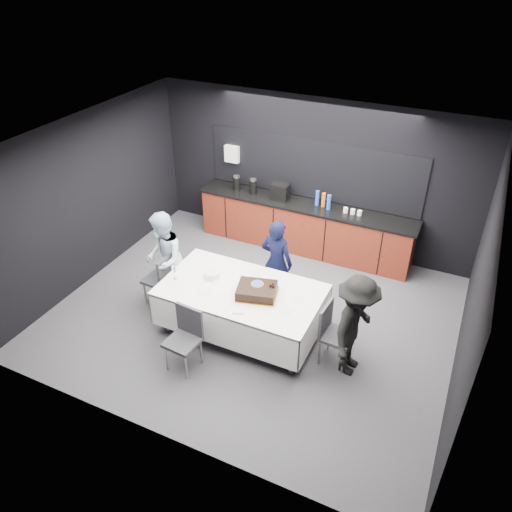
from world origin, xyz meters
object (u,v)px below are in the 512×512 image
(party_table, at_px, (241,297))
(champagne_flute, at_px, (174,270))
(person_center, at_px, (277,262))
(person_right, at_px, (355,326))
(cake_assembly, at_px, (257,291))
(chair_near, at_px, (186,334))
(plate_stack, at_px, (212,274))
(chair_left, at_px, (162,276))
(person_left, at_px, (164,259))
(chair_right, at_px, (332,330))

(party_table, distance_m, champagne_flute, 1.06)
(champagne_flute, relative_size, person_center, 0.15)
(person_right, bearing_deg, champagne_flute, 97.83)
(cake_assembly, distance_m, chair_near, 1.15)
(plate_stack, distance_m, chair_near, 1.07)
(chair_near, relative_size, person_right, 0.61)
(chair_left, bearing_deg, plate_stack, 1.83)
(party_table, relative_size, chair_near, 2.51)
(champagne_flute, xyz_separation_m, person_left, (-0.46, 0.39, -0.16))
(party_table, height_order, person_right, person_right)
(cake_assembly, bearing_deg, chair_left, 177.33)
(chair_right, height_order, person_right, person_right)
(chair_near, bearing_deg, person_left, 133.96)
(person_left, distance_m, person_right, 3.17)
(chair_left, distance_m, person_center, 1.82)
(party_table, xyz_separation_m, person_left, (-1.46, 0.19, 0.14))
(plate_stack, xyz_separation_m, champagne_flute, (-0.47, -0.28, 0.11))
(party_table, bearing_deg, cake_assembly, -6.09)
(person_left, bearing_deg, cake_assembly, 52.07)
(champagne_flute, relative_size, person_right, 0.15)
(person_left, bearing_deg, champagne_flute, 18.99)
(plate_stack, height_order, person_left, person_left)
(person_center, bearing_deg, plate_stack, 54.62)
(party_table, distance_m, plate_stack, 0.56)
(chair_near, bearing_deg, person_center, 73.85)
(party_table, bearing_deg, chair_near, -111.84)
(champagne_flute, bearing_deg, person_center, 43.80)
(cake_assembly, relative_size, chair_left, 0.74)
(party_table, height_order, plate_stack, plate_stack)
(plate_stack, xyz_separation_m, person_left, (-0.93, 0.11, -0.05))
(chair_left, bearing_deg, cake_assembly, -2.67)
(cake_assembly, xyz_separation_m, chair_left, (-1.69, 0.08, -0.32))
(plate_stack, relative_size, chair_right, 0.26)
(party_table, xyz_separation_m, chair_near, (-0.37, -0.93, -0.11))
(plate_stack, relative_size, chair_near, 0.26)
(cake_assembly, distance_m, chair_right, 1.17)
(person_left, bearing_deg, party_table, 51.87)
(plate_stack, distance_m, chair_right, 1.94)
(champagne_flute, relative_size, person_left, 0.14)
(party_table, bearing_deg, champagne_flute, -168.78)
(party_table, height_order, chair_near, chair_near)
(chair_right, relative_size, person_center, 0.63)
(party_table, height_order, person_left, person_left)
(champagne_flute, bearing_deg, chair_near, -49.61)
(cake_assembly, relative_size, person_center, 0.47)
(plate_stack, relative_size, person_left, 0.16)
(cake_assembly, bearing_deg, person_center, 96.09)
(chair_right, bearing_deg, champagne_flute, -175.36)
(party_table, height_order, chair_left, chair_left)
(plate_stack, distance_m, person_center, 1.09)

